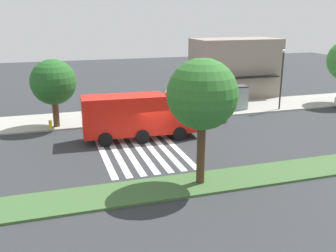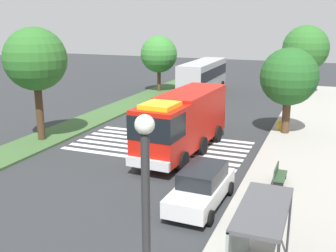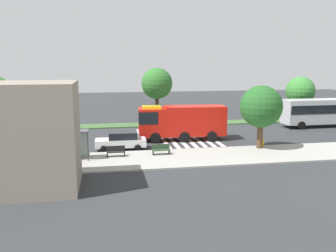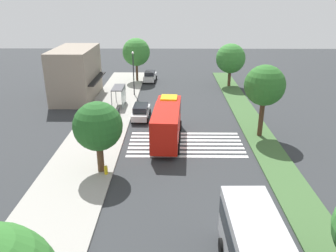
% 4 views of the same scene
% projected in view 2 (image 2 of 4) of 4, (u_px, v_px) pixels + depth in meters
% --- Properties ---
extents(ground_plane, '(120.00, 120.00, 0.00)m').
position_uv_depth(ground_plane, '(150.00, 153.00, 24.78)').
color(ground_plane, '#2D3033').
extents(sidewalk, '(60.00, 5.94, 0.14)m').
position_uv_depth(sidewalk, '(308.00, 172.00, 21.49)').
color(sidewalk, '#9E9B93').
rests_on(sidewalk, ground_plane).
extents(median_strip, '(60.00, 3.00, 0.14)m').
position_uv_depth(median_strip, '(46.00, 139.00, 27.51)').
color(median_strip, '#3D6033').
rests_on(median_strip, ground_plane).
extents(crosswalk, '(5.85, 11.21, 0.01)m').
position_uv_depth(crosswalk, '(160.00, 145.00, 26.23)').
color(crosswalk, silver).
rests_on(crosswalk, ground_plane).
extents(fire_truck, '(9.49, 3.12, 3.69)m').
position_uv_depth(fire_truck, '(182.00, 121.00, 24.13)').
color(fire_truck, red).
rests_on(fire_truck, ground_plane).
extents(parked_car_west, '(4.77, 2.11, 1.71)m').
position_uv_depth(parked_car_west, '(202.00, 186.00, 17.67)').
color(parked_car_west, silver).
rests_on(parked_car_west, ground_plane).
extents(transit_bus, '(10.59, 2.98, 3.54)m').
position_uv_depth(transit_bus, '(203.00, 75.00, 43.51)').
color(transit_bus, '#B2B2B7').
rests_on(transit_bus, ground_plane).
extents(bus_stop_shelter, '(3.50, 1.40, 2.46)m').
position_uv_depth(bus_stop_shelter, '(251.00, 226.00, 12.21)').
color(bus_stop_shelter, '#4C4C51').
rests_on(bus_stop_shelter, sidewalk).
extents(bench_near_shelter, '(1.60, 0.50, 0.90)m').
position_uv_depth(bench_near_shelter, '(267.00, 209.00, 16.16)').
color(bench_near_shelter, black).
rests_on(bench_near_shelter, sidewalk).
extents(bench_west_of_shelter, '(1.60, 0.50, 0.90)m').
position_uv_depth(bench_west_of_shelter, '(279.00, 175.00, 19.71)').
color(bench_west_of_shelter, '#2D472D').
rests_on(bench_west_of_shelter, sidewalk).
extents(street_lamp, '(0.36, 0.36, 6.21)m').
position_uv_depth(street_lamp, '(146.00, 246.00, 7.63)').
color(street_lamp, '#2D2D30').
rests_on(street_lamp, sidewalk).
extents(sidewalk_tree_far_west, '(4.81, 4.81, 7.19)m').
position_uv_depth(sidewalk_tree_far_west, '(306.00, 48.00, 42.65)').
color(sidewalk_tree_far_west, '#47301E').
rests_on(sidewalk_tree_far_west, sidewalk).
extents(sidewalk_tree_west, '(3.95, 3.95, 5.95)m').
position_uv_depth(sidewalk_tree_west, '(289.00, 77.00, 27.69)').
color(sidewalk_tree_west, '#513823').
rests_on(sidewalk_tree_west, sidewalk).
extents(median_tree_far_west, '(3.99, 3.99, 6.05)m').
position_uv_depth(median_tree_far_west, '(159.00, 54.00, 44.30)').
color(median_tree_far_west, '#513823').
rests_on(median_tree_far_west, median_strip).
extents(median_tree_west, '(4.03, 4.03, 7.34)m').
position_uv_depth(median_tree_west, '(35.00, 60.00, 25.80)').
color(median_tree_west, '#47301E').
rests_on(median_tree_west, median_strip).
extents(fire_hydrant, '(0.28, 0.28, 0.70)m').
position_uv_depth(fire_hydrant, '(279.00, 125.00, 29.28)').
color(fire_hydrant, gold).
rests_on(fire_hydrant, sidewalk).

